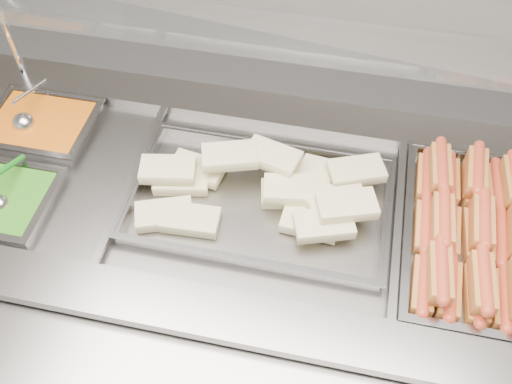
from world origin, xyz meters
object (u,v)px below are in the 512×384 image
(sneeze_guard, at_px, (254,33))
(ladle, at_px, (25,122))
(steam_counter, at_px, (241,277))
(pan_hotdogs, at_px, (470,243))
(pan_wraps, at_px, (260,204))
(serving_spoon, at_px, (1,198))

(sneeze_guard, xyz_separation_m, ladle, (-0.72, -0.19, -0.38))
(steam_counter, distance_m, pan_hotdogs, 0.81)
(pan_wraps, bearing_deg, ladle, 177.20)
(pan_hotdogs, relative_size, pan_wraps, 0.81)
(serving_spoon, bearing_deg, pan_wraps, 19.67)
(steam_counter, height_order, pan_hotdogs, pan_hotdogs)
(serving_spoon, bearing_deg, sneeze_guard, 38.08)
(sneeze_guard, relative_size, ladle, 8.32)
(steam_counter, relative_size, ladle, 9.79)
(pan_hotdogs, bearing_deg, steam_counter, -172.85)
(steam_counter, distance_m, ladle, 0.90)
(pan_wraps, xyz_separation_m, serving_spoon, (-0.70, -0.25, 0.04))
(pan_hotdogs, bearing_deg, sneeze_guard, 167.87)
(sneeze_guard, relative_size, pan_wraps, 2.31)
(sneeze_guard, height_order, pan_wraps, sneeze_guard)
(steam_counter, distance_m, pan_wraps, 0.46)
(sneeze_guard, height_order, ladle, sneeze_guard)
(steam_counter, bearing_deg, serving_spoon, -159.16)
(steam_counter, xyz_separation_m, pan_wraps, (0.06, 0.01, 0.46))
(pan_hotdogs, distance_m, serving_spoon, 1.35)
(steam_counter, bearing_deg, ladle, 176.35)
(sneeze_guard, height_order, serving_spoon, sneeze_guard)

